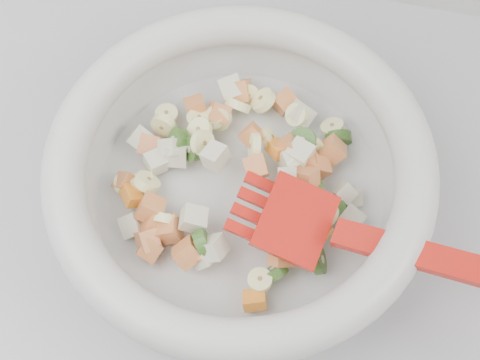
# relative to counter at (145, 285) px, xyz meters

# --- Properties ---
(counter) EXTENTS (2.00, 0.60, 0.90)m
(counter) POSITION_rel_counter_xyz_m (0.00, 0.00, 0.00)
(counter) COLOR #A7A7AC
(counter) RESTS_ON ground
(mixing_bowl) EXTENTS (0.51, 0.36, 0.12)m
(mixing_bowl) POSITION_rel_counter_xyz_m (0.16, -0.01, 0.50)
(mixing_bowl) COLOR silver
(mixing_bowl) RESTS_ON counter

